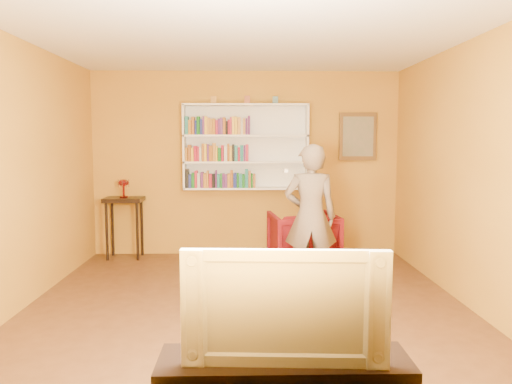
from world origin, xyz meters
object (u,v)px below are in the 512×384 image
at_px(ruby_lustre, 124,184).
at_px(armchair, 303,241).
at_px(television, 285,302).
at_px(bookshelf, 246,147).
at_px(person, 310,216).
at_px(console_table, 124,208).

relative_size(ruby_lustre, armchair, 0.31).
distance_m(armchair, television, 3.78).
relative_size(bookshelf, ruby_lustre, 6.90).
relative_size(bookshelf, television, 1.65).
height_order(person, television, person).
bearing_deg(bookshelf, armchair, -51.95).
xyz_separation_m(bookshelf, television, (0.20, -4.66, -0.78)).
distance_m(armchair, person, 0.86).
bearing_deg(television, ruby_lustre, 116.56).
height_order(console_table, television, television).
height_order(ruby_lustre, television, ruby_lustre).
relative_size(bookshelf, armchair, 2.12).
xyz_separation_m(ruby_lustre, person, (2.48, -1.52, -0.24)).
bearing_deg(bookshelf, console_table, -174.79).
relative_size(console_table, person, 0.53).
bearing_deg(console_table, armchair, -17.47).
bearing_deg(bookshelf, television, -87.56).
bearing_deg(bookshelf, person, -66.38).
xyz_separation_m(armchair, television, (-0.54, -3.72, 0.42)).
bearing_deg(bookshelf, ruby_lustre, -174.79).
bearing_deg(ruby_lustre, person, -31.43).
bearing_deg(person, console_table, -28.41).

